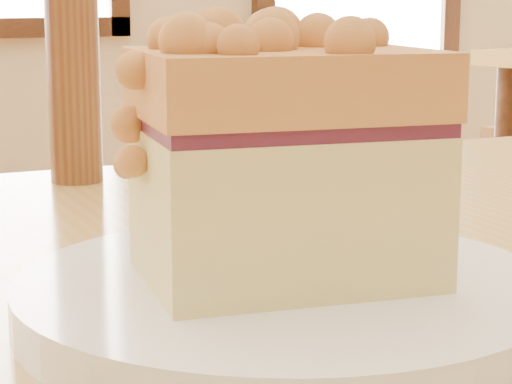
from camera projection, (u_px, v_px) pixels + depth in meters
plate at (284, 300)px, 0.43m from camera, size 0.23×0.23×0.02m
cake_slice at (282, 153)px, 0.42m from camera, size 0.14×0.11×0.12m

